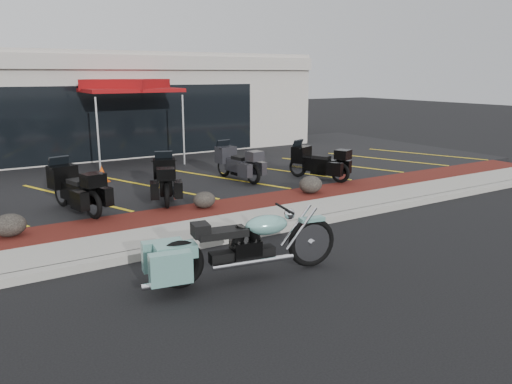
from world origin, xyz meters
TOP-DOWN VIEW (x-y plane):
  - ground at (0.00, 0.00)m, footprint 90.00×90.00m
  - curb at (0.00, 0.90)m, footprint 24.00×0.25m
  - sidewalk at (0.00, 1.60)m, footprint 24.00×1.20m
  - mulch_bed at (0.00, 2.80)m, footprint 24.00×1.20m
  - upper_lot at (0.00, 8.20)m, footprint 26.00×9.60m
  - dealership_building at (0.00, 14.47)m, footprint 18.00×8.16m
  - boulder_left at (-3.91, 2.97)m, footprint 0.62×0.52m
  - boulder_mid at (0.19, 2.90)m, footprint 0.53×0.45m
  - boulder_right at (3.20, 2.77)m, footprint 0.64×0.53m
  - hero_cruiser at (0.29, -1.00)m, footprint 3.29×1.33m
  - touring_black_front at (-2.59, 4.79)m, footprint 1.27×2.20m
  - touring_black_mid at (-0.08, 4.69)m, footprint 1.37×2.10m
  - touring_grey at (2.29, 5.88)m, footprint 1.01×2.03m
  - touring_black_rear at (4.18, 4.67)m, footprint 1.43×2.09m
  - traffic_cone at (-1.04, 7.13)m, footprint 0.42×0.42m
  - popup_canopy at (0.70, 9.92)m, footprint 3.59×3.59m

SIDE VIEW (x-z plane):
  - ground at x=0.00m, z-range 0.00..0.00m
  - curb at x=0.00m, z-range 0.00..0.15m
  - sidewalk at x=0.00m, z-range 0.00..0.15m
  - upper_lot at x=0.00m, z-range 0.00..0.15m
  - mulch_bed at x=0.00m, z-range 0.00..0.16m
  - boulder_mid at x=0.19m, z-range 0.16..0.54m
  - boulder_left at x=-3.91m, z-range 0.16..0.60m
  - traffic_cone at x=-1.04m, z-range 0.15..0.61m
  - boulder_right at x=3.20m, z-range 0.16..0.61m
  - hero_cruiser at x=0.29m, z-range 0.00..1.13m
  - touring_grey at x=2.29m, z-range 0.15..1.28m
  - touring_black_rear at x=4.18m, z-range 0.15..1.29m
  - touring_black_mid at x=-0.08m, z-range 0.15..1.29m
  - touring_black_front at x=-2.59m, z-range 0.15..1.35m
  - dealership_building at x=0.00m, z-range 0.01..4.01m
  - popup_canopy at x=0.70m, z-range 1.32..4.19m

